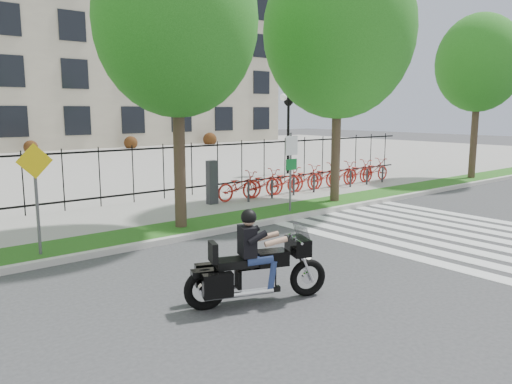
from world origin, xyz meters
TOP-DOWN VIEW (x-y plane):
  - ground at (0.00, 0.00)m, footprint 120.00×120.00m
  - curb at (0.00, 4.10)m, footprint 60.00×0.20m
  - grass_verge at (0.00, 4.95)m, footprint 60.00×1.50m
  - sidewalk at (0.00, 7.45)m, footprint 60.00×3.50m
  - plaza at (0.00, 25.00)m, footprint 80.00×34.00m
  - crosswalk_stripes at (4.83, 0.00)m, footprint 5.70×8.00m
  - iron_fence at (0.00, 9.20)m, footprint 30.00×0.06m
  - lamp_post_right at (10.00, 12.00)m, footprint 1.06×0.70m
  - street_tree_1 at (-0.64, 4.95)m, footprint 4.32×4.32m
  - street_tree_2 at (5.70, 4.95)m, footprint 5.17×5.17m
  - street_tree_3 at (15.48, 4.95)m, footprint 3.92×3.92m
  - bike_share_station at (6.94, 7.20)m, footprint 10.05×0.88m
  - sign_pole_regulatory at (3.19, 4.58)m, footprint 0.50×0.09m
  - sign_pole_warning at (-4.50, 4.58)m, footprint 0.78×0.09m
  - motorcycle_rider at (-2.32, -0.40)m, footprint 2.50×1.30m

SIDE VIEW (x-z plane):
  - ground at x=0.00m, z-range 0.00..0.00m
  - crosswalk_stripes at x=4.83m, z-range 0.00..0.01m
  - plaza at x=0.00m, z-range 0.00..0.10m
  - curb at x=0.00m, z-range 0.00..0.15m
  - grass_verge at x=0.00m, z-range 0.00..0.15m
  - sidewalk at x=0.00m, z-range 0.00..0.15m
  - bike_share_station at x=6.94m, z-range -0.09..1.41m
  - motorcycle_rider at x=-2.32m, z-range -0.34..1.68m
  - iron_fence at x=0.00m, z-range 0.15..2.15m
  - sign_pole_regulatory at x=3.19m, z-range 0.49..2.99m
  - sign_pole_warning at x=-4.50m, z-range 0.50..2.99m
  - lamp_post_right at x=10.00m, z-range 1.08..5.33m
  - street_tree_3 at x=15.48m, z-range 1.69..9.31m
  - street_tree_1 at x=-0.64m, z-range 1.63..9.59m
  - street_tree_2 at x=5.70m, z-range 1.58..10.42m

